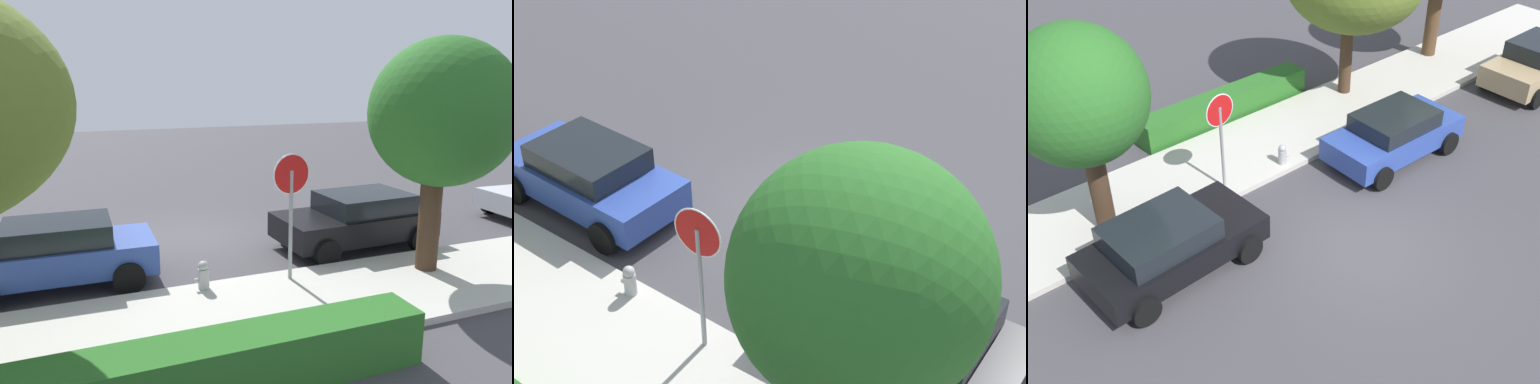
# 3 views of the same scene
# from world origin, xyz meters

# --- Properties ---
(ground_plane) EXTENTS (60.00, 60.00, 0.00)m
(ground_plane) POSITION_xyz_m (0.00, 0.00, 0.00)
(ground_plane) COLOR #423F44
(sidewalk_curb) EXTENTS (32.00, 2.95, 0.14)m
(sidewalk_curb) POSITION_xyz_m (0.00, 4.91, 0.07)
(sidewalk_curb) COLOR beige
(sidewalk_curb) RESTS_ON ground_plane
(stop_sign) EXTENTS (0.83, 0.10, 2.76)m
(stop_sign) POSITION_xyz_m (-1.13, 3.89, 1.91)
(stop_sign) COLOR gray
(stop_sign) RESTS_ON ground_plane
(parked_car_black) EXTENTS (4.02, 2.21, 1.39)m
(parked_car_black) POSITION_xyz_m (-3.72, 2.30, 0.73)
(parked_car_black) COLOR black
(parked_car_black) RESTS_ON ground_plane
(parked_car_blue) EXTENTS (3.92, 2.03, 1.38)m
(parked_car_blue) POSITION_xyz_m (3.33, 2.19, 0.73)
(parked_car_blue) COLOR #2D479E
(parked_car_blue) RESTS_ON ground_plane
(street_tree_far) EXTENTS (3.00, 3.00, 5.03)m
(street_tree_far) POSITION_xyz_m (-4.17, 4.55, 3.48)
(street_tree_far) COLOR #422D1E
(street_tree_far) RESTS_ON ground_plane
(fire_hydrant) EXTENTS (0.30, 0.22, 0.72)m
(fire_hydrant) POSITION_xyz_m (0.68, 3.73, 0.36)
(fire_hydrant) COLOR #A5A5A8
(fire_hydrant) RESTS_ON ground_plane
(front_yard_hedge) EXTENTS (5.71, 0.80, 0.84)m
(front_yard_hedge) POSITION_xyz_m (1.16, 6.91, 0.42)
(front_yard_hedge) COLOR #286623
(front_yard_hedge) RESTS_ON ground_plane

